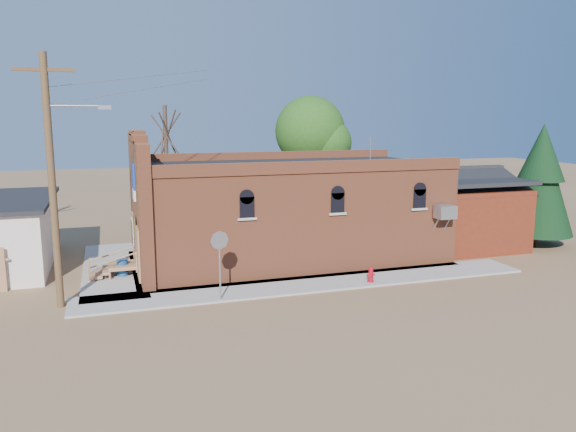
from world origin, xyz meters
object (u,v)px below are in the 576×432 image
object	(u,v)px
brick_bar	(283,211)
utility_pole	(53,176)
fire_hydrant	(371,274)
trash_barrel	(122,267)
stop_sign	(219,247)

from	to	relation	value
brick_bar	utility_pole	world-z (taller)	utility_pole
fire_hydrant	trash_barrel	distance (m)	10.61
stop_sign	trash_barrel	world-z (taller)	stop_sign
fire_hydrant	stop_sign	size ratio (longest dim) A/B	0.25
brick_bar	utility_pole	xyz separation A→B (m)	(-9.79, -4.29, 2.43)
fire_hydrant	trash_barrel	xyz separation A→B (m)	(-9.75, 4.19, 0.04)
fire_hydrant	stop_sign	bearing A→B (deg)	-166.92
fire_hydrant	stop_sign	xyz separation A→B (m)	(-6.37, -0.30, 1.70)
utility_pole	brick_bar	bearing A→B (deg)	23.69
trash_barrel	fire_hydrant	bearing A→B (deg)	-23.25
fire_hydrant	trash_barrel	size ratio (longest dim) A/B	0.91
utility_pole	fire_hydrant	xyz separation A→B (m)	(11.97, -0.90, -4.37)
utility_pole	trash_barrel	xyz separation A→B (m)	(2.22, 3.29, -4.34)
utility_pole	fire_hydrant	world-z (taller)	utility_pole
brick_bar	fire_hydrant	xyz separation A→B (m)	(2.18, -5.19, -1.94)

